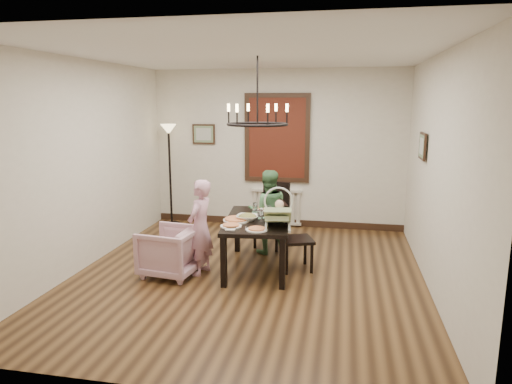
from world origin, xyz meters
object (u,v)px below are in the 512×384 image
(chair_right, at_px, (297,236))
(armchair, at_px, (170,251))
(elderly_woman, at_px, (200,235))
(seated_man, at_px, (268,219))
(drinking_glass, at_px, (260,215))
(chair_far, at_px, (271,215))
(dining_table, at_px, (257,225))
(baby_bouncer, at_px, (278,214))
(floor_lamp, at_px, (170,177))

(chair_right, distance_m, armchair, 1.68)
(chair_right, distance_m, elderly_woman, 1.28)
(seated_man, distance_m, drinking_glass, 0.81)
(chair_far, xyz_separation_m, drinking_glass, (0.03, -1.05, 0.26))
(seated_man, bearing_deg, dining_table, 72.57)
(armchair, bearing_deg, elderly_woman, 115.80)
(seated_man, height_order, baby_bouncer, same)
(dining_table, distance_m, chair_right, 0.55)
(armchair, relative_size, floor_lamp, 0.39)
(chair_far, bearing_deg, baby_bouncer, -61.48)
(elderly_woman, bearing_deg, floor_lamp, -139.80)
(dining_table, bearing_deg, armchair, -163.54)
(chair_far, distance_m, baby_bouncer, 1.39)
(elderly_woman, bearing_deg, seated_man, 154.42)
(chair_far, bearing_deg, floor_lamp, 170.98)
(dining_table, distance_m, seated_man, 0.68)
(dining_table, bearing_deg, chair_far, 81.86)
(chair_far, relative_size, armchair, 1.45)
(dining_table, xyz_separation_m, chair_far, (0.03, 0.96, -0.10))
(dining_table, relative_size, chair_right, 1.65)
(elderly_woman, relative_size, floor_lamp, 0.58)
(dining_table, height_order, baby_bouncer, baby_bouncer)
(chair_right, relative_size, baby_bouncer, 1.79)
(seated_man, bearing_deg, armchair, 30.73)
(dining_table, height_order, floor_lamp, floor_lamp)
(chair_far, bearing_deg, drinking_glass, -72.88)
(dining_table, bearing_deg, seated_man, 81.13)
(floor_lamp, bearing_deg, chair_right, -36.10)
(seated_man, distance_m, baby_bouncer, 1.12)
(drinking_glass, height_order, floor_lamp, floor_lamp)
(elderly_woman, bearing_deg, chair_far, 160.82)
(elderly_woman, distance_m, seated_man, 1.24)
(baby_bouncer, relative_size, drinking_glass, 3.54)
(baby_bouncer, bearing_deg, chair_right, 56.37)
(seated_man, bearing_deg, chair_right, 113.71)
(chair_right, bearing_deg, elderly_woman, 87.73)
(seated_man, distance_m, floor_lamp, 2.36)
(chair_far, xyz_separation_m, armchair, (-1.10, -1.41, -0.19))
(chair_right, bearing_deg, floor_lamp, 34.05)
(seated_man, height_order, drinking_glass, seated_man)
(elderly_woman, xyz_separation_m, drinking_glass, (0.75, 0.23, 0.25))
(chair_far, bearing_deg, seated_man, -74.30)
(chair_right, relative_size, elderly_woman, 0.91)
(chair_right, distance_m, seated_man, 0.79)
(dining_table, distance_m, armchair, 1.20)
(armchair, height_order, floor_lamp, floor_lamp)
(armchair, xyz_separation_m, seated_man, (1.10, 1.13, 0.20))
(chair_far, height_order, baby_bouncer, baby_bouncer)
(seated_man, bearing_deg, drinking_glass, 77.00)
(dining_table, xyz_separation_m, chair_right, (0.52, 0.06, -0.14))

